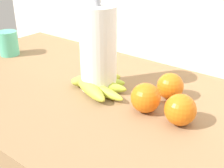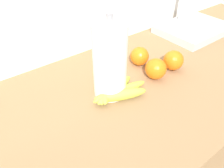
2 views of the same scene
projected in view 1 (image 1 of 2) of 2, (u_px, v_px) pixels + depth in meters
wall_back at (214, 126)px, 1.11m from camera, size 2.27×0.06×1.30m
banana_bunch at (96, 85)px, 0.91m from camera, size 0.22×0.19×0.04m
orange_right at (170, 86)px, 0.85m from camera, size 0.08×0.08×0.08m
orange_center at (145, 98)px, 0.78m from camera, size 0.08×0.08×0.08m
orange_back_right at (181, 109)px, 0.73m from camera, size 0.08×0.08×0.08m
paper_towel_roll at (98, 49)px, 0.88m from camera, size 0.11×0.11×0.29m
mug at (8, 43)px, 1.19m from camera, size 0.08×0.08×0.10m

